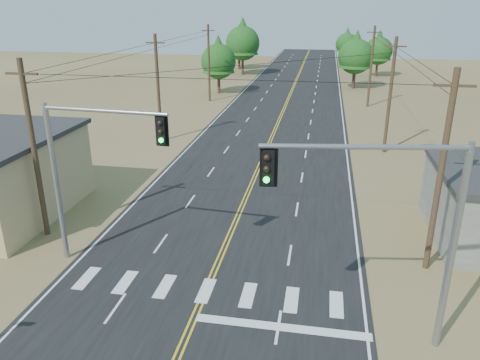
# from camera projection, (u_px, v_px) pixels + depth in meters

# --- Properties ---
(road) EXTENTS (15.00, 200.00, 0.02)m
(road) POSITION_uv_depth(u_px,v_px,m) (265.00, 152.00, 42.08)
(road) COLOR black
(road) RESTS_ON ground
(utility_pole_left_near) EXTENTS (1.80, 0.30, 10.00)m
(utility_pole_left_near) POSITION_uv_depth(u_px,v_px,m) (34.00, 150.00, 25.44)
(utility_pole_left_near) COLOR #4C3826
(utility_pole_left_near) RESTS_ON ground
(utility_pole_left_mid) EXTENTS (1.80, 0.30, 10.00)m
(utility_pole_left_mid) POSITION_uv_depth(u_px,v_px,m) (158.00, 88.00, 43.84)
(utility_pole_left_mid) COLOR #4C3826
(utility_pole_left_mid) RESTS_ON ground
(utility_pole_left_far) EXTENTS (1.80, 0.30, 10.00)m
(utility_pole_left_far) POSITION_uv_depth(u_px,v_px,m) (209.00, 63.00, 62.23)
(utility_pole_left_far) COLOR #4C3826
(utility_pole_left_far) RESTS_ON ground
(utility_pole_right_near) EXTENTS (1.80, 0.30, 10.00)m
(utility_pole_right_near) POSITION_uv_depth(u_px,v_px,m) (441.00, 173.00, 21.97)
(utility_pole_right_near) COLOR #4C3826
(utility_pole_right_near) RESTS_ON ground
(utility_pole_right_mid) EXTENTS (1.80, 0.30, 10.00)m
(utility_pole_right_mid) POSITION_uv_depth(u_px,v_px,m) (390.00, 95.00, 40.37)
(utility_pole_right_mid) COLOR #4C3826
(utility_pole_right_mid) RESTS_ON ground
(utility_pole_right_far) EXTENTS (1.80, 0.30, 10.00)m
(utility_pole_right_far) POSITION_uv_depth(u_px,v_px,m) (371.00, 66.00, 58.76)
(utility_pole_right_far) COLOR #4C3826
(utility_pole_right_far) RESTS_ON ground
(signal_mast_left) EXTENTS (6.33, 0.91, 8.25)m
(signal_mast_left) POSITION_uv_depth(u_px,v_px,m) (85.00, 160.00, 22.37)
(signal_mast_left) COLOR gray
(signal_mast_left) RESTS_ON ground
(signal_mast_right) EXTENTS (7.14, 1.45, 8.33)m
(signal_mast_right) POSITION_uv_depth(u_px,v_px,m) (399.00, 214.00, 16.45)
(signal_mast_right) COLOR gray
(signal_mast_right) RESTS_ON ground
(tree_left_near) EXTENTS (5.04, 5.04, 8.41)m
(tree_left_near) POSITION_uv_depth(u_px,v_px,m) (218.00, 58.00, 67.63)
(tree_left_near) COLOR #3F2D1E
(tree_left_near) RESTS_ON ground
(tree_left_mid) EXTENTS (6.17, 6.17, 10.29)m
(tree_left_mid) POSITION_uv_depth(u_px,v_px,m) (243.00, 40.00, 84.95)
(tree_left_mid) COLOR #3F2D1E
(tree_left_mid) RESTS_ON ground
(tree_left_far) EXTENTS (5.26, 5.26, 8.77)m
(tree_left_far) POSITION_uv_depth(u_px,v_px,m) (239.00, 41.00, 92.90)
(tree_left_far) COLOR #3F2D1E
(tree_left_far) RESTS_ON ground
(tree_right_near) EXTENTS (5.32, 5.32, 8.87)m
(tree_right_near) POSITION_uv_depth(u_px,v_px,m) (356.00, 53.00, 71.40)
(tree_right_near) COLOR #3F2D1E
(tree_right_near) RESTS_ON ground
(tree_right_mid) EXTENTS (4.93, 4.93, 8.21)m
(tree_right_mid) POSITION_uv_depth(u_px,v_px,m) (379.00, 48.00, 83.40)
(tree_right_mid) COLOR #3F2D1E
(tree_right_mid) RESTS_ON ground
(tree_right_far) EXTENTS (4.66, 4.66, 7.77)m
(tree_right_far) POSITION_uv_depth(u_px,v_px,m) (347.00, 42.00, 99.80)
(tree_right_far) COLOR #3F2D1E
(tree_right_far) RESTS_ON ground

